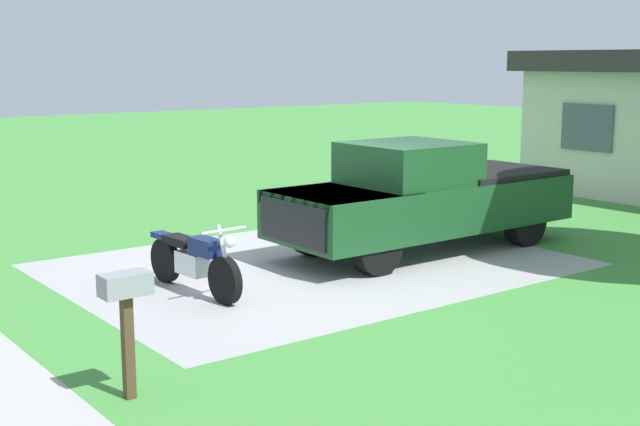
# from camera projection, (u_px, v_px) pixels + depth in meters

# --- Properties ---
(ground_plane) EXTENTS (80.00, 80.00, 0.00)m
(ground_plane) POSITION_uv_depth(u_px,v_px,m) (313.00, 265.00, 13.68)
(ground_plane) COLOR #428B3B
(driveway_pad) EXTENTS (5.87, 7.82, 0.01)m
(driveway_pad) POSITION_uv_depth(u_px,v_px,m) (313.00, 265.00, 13.68)
(driveway_pad) COLOR #9F9F9F
(driveway_pad) RESTS_ON ground
(motorcycle) EXTENTS (2.21, 0.70, 1.09)m
(motorcycle) POSITION_uv_depth(u_px,v_px,m) (194.00, 260.00, 11.95)
(motorcycle) COLOR black
(motorcycle) RESTS_ON ground
(pickup_truck) EXTENTS (2.00, 5.63, 1.90)m
(pickup_truck) POSITION_uv_depth(u_px,v_px,m) (427.00, 196.00, 14.63)
(pickup_truck) COLOR black
(pickup_truck) RESTS_ON ground
(mailbox) EXTENTS (0.26, 0.48, 1.26)m
(mailbox) POSITION_uv_depth(u_px,v_px,m) (126.00, 302.00, 8.10)
(mailbox) COLOR #4C3823
(mailbox) RESTS_ON ground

